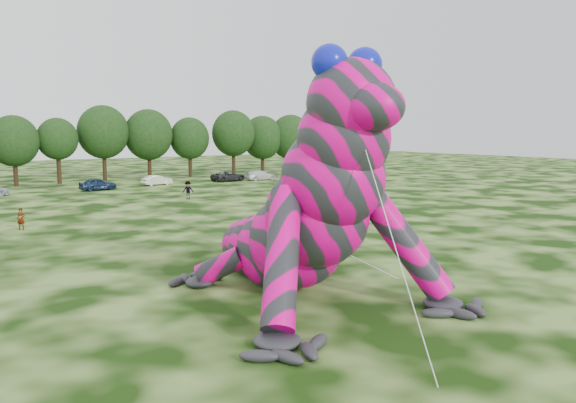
# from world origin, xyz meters

# --- Properties ---
(ground) EXTENTS (240.00, 240.00, 0.00)m
(ground) POSITION_xyz_m (0.00, 0.00, 0.00)
(ground) COLOR #16330A
(ground) RESTS_ON ground
(inflatable_gecko) EXTENTS (18.05, 21.14, 10.22)m
(inflatable_gecko) POSITION_xyz_m (-1.51, 0.20, 5.11)
(inflatable_gecko) COLOR #ED0085
(inflatable_gecko) RESTS_ON ground
(tree_8) EXTENTS (6.14, 5.53, 8.94)m
(tree_8) POSITION_xyz_m (-4.22, 56.99, 4.47)
(tree_8) COLOR black
(tree_8) RESTS_ON ground
(tree_9) EXTENTS (5.27, 4.74, 8.68)m
(tree_9) POSITION_xyz_m (1.06, 57.35, 4.34)
(tree_9) COLOR black
(tree_9) RESTS_ON ground
(tree_10) EXTENTS (7.09, 6.38, 10.50)m
(tree_10) POSITION_xyz_m (7.40, 58.58, 5.25)
(tree_10) COLOR black
(tree_10) RESTS_ON ground
(tree_11) EXTENTS (7.01, 6.31, 10.07)m
(tree_11) POSITION_xyz_m (13.79, 58.20, 5.03)
(tree_11) COLOR black
(tree_11) RESTS_ON ground
(tree_12) EXTENTS (5.99, 5.39, 8.97)m
(tree_12) POSITION_xyz_m (20.01, 57.74, 4.49)
(tree_12) COLOR black
(tree_12) RESTS_ON ground
(tree_13) EXTENTS (6.83, 6.15, 10.13)m
(tree_13) POSITION_xyz_m (27.13, 57.13, 5.06)
(tree_13) COLOR black
(tree_13) RESTS_ON ground
(tree_14) EXTENTS (6.82, 6.14, 9.40)m
(tree_14) POSITION_xyz_m (33.46, 58.72, 4.70)
(tree_14) COLOR black
(tree_14) RESTS_ON ground
(tree_15) EXTENTS (7.17, 6.45, 9.63)m
(tree_15) POSITION_xyz_m (38.47, 57.77, 4.82)
(tree_15) COLOR black
(tree_15) RESTS_ON ground
(tree_16) EXTENTS (6.26, 5.63, 9.37)m
(tree_16) POSITION_xyz_m (45.45, 59.37, 4.69)
(tree_16) COLOR black
(tree_16) RESTS_ON ground
(tree_17) EXTENTS (6.98, 6.28, 10.30)m
(tree_17) POSITION_xyz_m (51.95, 56.66, 5.15)
(tree_17) COLOR black
(tree_17) RESTS_ON ground
(car_4) EXTENTS (4.33, 1.97, 1.44)m
(car_4) POSITION_xyz_m (3.01, 46.31, 0.72)
(car_4) COLOR #17294A
(car_4) RESTS_ON ground
(car_5) EXTENTS (4.13, 2.06, 1.30)m
(car_5) POSITION_xyz_m (11.04, 48.22, 0.65)
(car_5) COLOR silver
(car_5) RESTS_ON ground
(car_6) EXTENTS (5.33, 3.18, 1.39)m
(car_6) POSITION_xyz_m (21.32, 48.01, 0.69)
(car_6) COLOR #262628
(car_6) RESTS_ON ground
(car_7) EXTENTS (4.70, 1.93, 1.36)m
(car_7) POSITION_xyz_m (25.92, 46.98, 0.68)
(car_7) COLOR white
(car_7) RESTS_ON ground
(spectator_3) EXTENTS (1.06, 0.74, 1.67)m
(spectator_3) POSITION_xyz_m (17.47, 28.96, 0.84)
(spectator_3) COLOR gray
(spectator_3) RESTS_ON ground
(spectator_0) EXTENTS (0.68, 0.62, 1.56)m
(spectator_0) POSITION_xyz_m (-8.97, 22.54, 0.78)
(spectator_0) COLOR gray
(spectator_0) RESTS_ON ground
(spectator_2) EXTENTS (1.39, 1.25, 1.87)m
(spectator_2) POSITION_xyz_m (8.23, 32.24, 0.94)
(spectator_2) COLOR gray
(spectator_2) RESTS_ON ground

